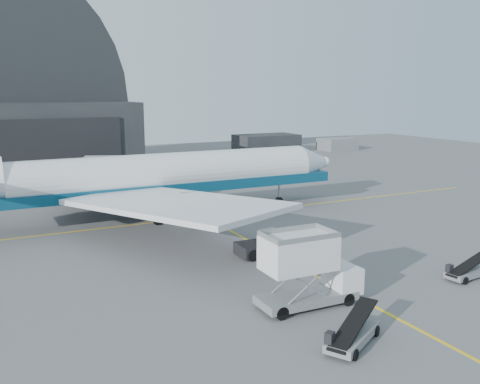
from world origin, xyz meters
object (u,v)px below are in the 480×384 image
airliner (153,177)px  pushback_tug (265,246)px  catering_truck (306,271)px  belt_loader_b (469,271)px  belt_loader_a (352,335)px

airliner → pushback_tug: airliner is taller
catering_truck → belt_loader_b: bearing=-3.5°
airliner → pushback_tug: 18.08m
pushback_tug → belt_loader_a: (-3.89, -16.68, -0.21)m
catering_truck → belt_loader_a: catering_truck is taller
airliner → belt_loader_a: airliner is taller
airliner → pushback_tug: size_ratio=10.34×
pushback_tug → belt_loader_b: size_ratio=0.99×
catering_truck → pushback_tug: size_ratio=1.55×
airliner → belt_loader_a: (0.36, -33.82, -4.05)m
airliner → belt_loader_b: bearing=-62.7°
airliner → catering_truck: airliner is taller
pushback_tug → belt_loader_a: pushback_tug is taller
airliner → catering_truck: bearing=-87.8°
pushback_tug → belt_loader_b: bearing=-47.7°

